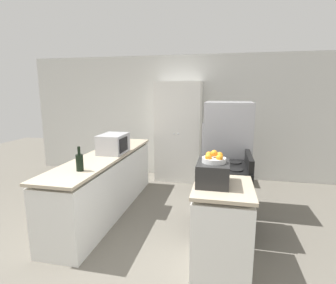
{
  "coord_description": "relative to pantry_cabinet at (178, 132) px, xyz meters",
  "views": [
    {
      "loc": [
        0.86,
        -2.1,
        1.85
      ],
      "look_at": [
        0.0,
        1.93,
        1.05
      ],
      "focal_mm": 28.0,
      "sensor_mm": 36.0,
      "label": 1
    }
  ],
  "objects": [
    {
      "name": "wall_back",
      "position": [
        0.05,
        0.31,
        0.28
      ],
      "size": [
        7.0,
        0.06,
        2.6
      ],
      "color": "silver",
      "rests_on": "ground_plane"
    },
    {
      "name": "refrigerator",
      "position": [
        0.98,
        -1.25,
        -0.17
      ],
      "size": [
        0.72,
        0.71,
        1.69
      ],
      "color": "#A3A3A8",
      "rests_on": "ground_plane"
    },
    {
      "name": "stove",
      "position": [
        0.96,
        -2.0,
        -0.56
      ],
      "size": [
        0.66,
        0.7,
        1.07
      ],
      "color": "black",
      "rests_on": "ground_plane"
    },
    {
      "name": "fruit_bowl",
      "position": [
        0.83,
        -2.73,
        0.16
      ],
      "size": [
        0.24,
        0.24,
        0.13
      ],
      "color": "silver",
      "rests_on": "toaster_oven"
    },
    {
      "name": "counter_right",
      "position": [
        0.94,
        -2.75,
        -0.58
      ],
      "size": [
        0.6,
        0.76,
        0.91
      ],
      "color": "silver",
      "rests_on": "ground_plane"
    },
    {
      "name": "wine_bottle",
      "position": [
        -0.75,
        -2.59,
        -0.0
      ],
      "size": [
        0.09,
        0.09,
        0.3
      ],
      "color": "black",
      "rests_on": "counter_left"
    },
    {
      "name": "microwave",
      "position": [
        -0.74,
        -1.63,
        0.04
      ],
      "size": [
        0.37,
        0.51,
        0.29
      ],
      "color": "#B2B2B7",
      "rests_on": "counter_left"
    },
    {
      "name": "pantry_cabinet",
      "position": [
        0.0,
        0.0,
        0.0
      ],
      "size": [
        0.93,
        0.55,
        2.04
      ],
      "color": "white",
      "rests_on": "ground_plane"
    },
    {
      "name": "counter_left",
      "position": [
        -0.83,
        -1.77,
        -0.58
      ],
      "size": [
        0.6,
        2.72,
        0.91
      ],
      "color": "silver",
      "rests_on": "ground_plane"
    },
    {
      "name": "toaster_oven",
      "position": [
        0.83,
        -2.71,
        0.01
      ],
      "size": [
        0.33,
        0.44,
        0.23
      ],
      "color": "black",
      "rests_on": "counter_right"
    }
  ]
}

